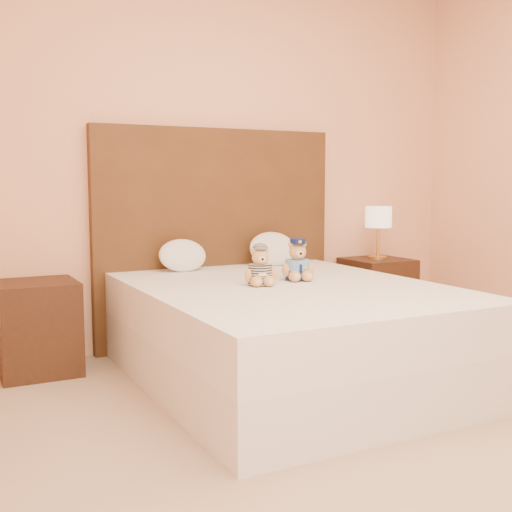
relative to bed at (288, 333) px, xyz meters
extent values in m
cube|color=tan|center=(0.00, -1.20, -0.28)|extent=(4.00, 4.50, 0.00)
cube|color=#EEA982|center=(0.00, 1.05, 1.07)|extent=(4.00, 0.04, 2.70)
cube|color=white|center=(0.00, 0.00, -0.13)|extent=(1.60, 2.00, 0.30)
cube|color=white|center=(0.00, 0.00, 0.15)|extent=(1.60, 2.00, 0.25)
cube|color=#4E3017|center=(0.00, 1.01, 0.47)|extent=(1.75, 0.08, 1.50)
cube|color=#381D12|center=(-1.25, 0.80, 0.00)|extent=(0.45, 0.45, 0.55)
cube|color=#381D12|center=(1.25, 0.80, 0.00)|extent=(0.45, 0.45, 0.55)
cylinder|color=gold|center=(1.25, 0.80, 0.28)|extent=(0.14, 0.14, 0.02)
cylinder|color=gold|center=(1.25, 0.80, 0.41)|extent=(0.02, 0.02, 0.26)
cylinder|color=beige|center=(1.25, 0.80, 0.59)|extent=(0.20, 0.20, 0.16)
ellipsoid|color=white|center=(-0.32, 0.83, 0.39)|extent=(0.32, 0.21, 0.23)
ellipsoid|color=white|center=(0.35, 0.83, 0.40)|extent=(0.36, 0.23, 0.25)
camera|label=1|loc=(-1.80, -3.10, 0.85)|focal=45.00mm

